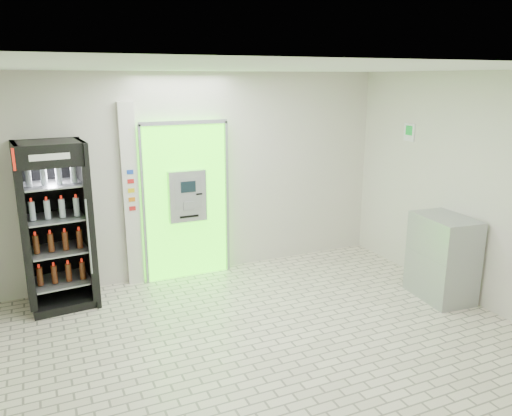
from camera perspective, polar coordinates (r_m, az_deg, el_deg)
ground at (r=5.77m, az=1.35°, el=-15.61°), size 6.00×6.00×0.00m
room_shell at (r=5.10m, az=1.48°, el=2.56°), size 6.00×6.00×6.00m
atm_assembly at (r=7.39m, az=-8.04°, el=0.91°), size 1.30×0.24×2.33m
pillar at (r=7.23m, az=-14.10°, el=1.35°), size 0.22×0.11×2.60m
beverage_cooler at (r=6.90m, az=-21.84°, el=-2.19°), size 0.87×0.81×2.16m
steel_cabinet at (r=7.17m, az=20.53°, el=-5.34°), size 0.66×0.91×1.14m
exit_sign at (r=7.86m, az=17.13°, el=8.28°), size 0.02×0.22×0.26m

